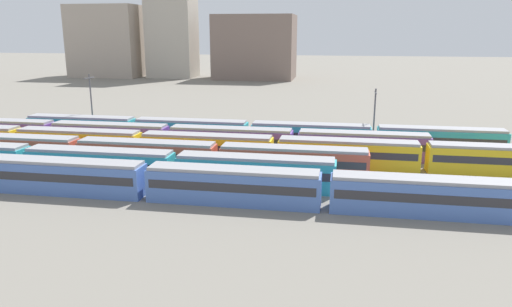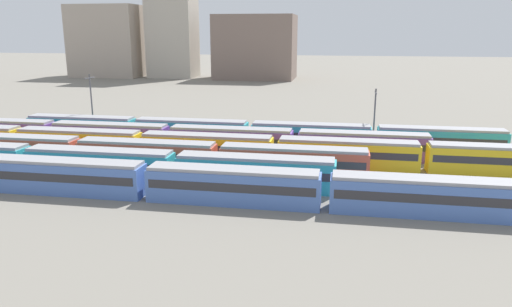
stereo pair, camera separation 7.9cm
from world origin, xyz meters
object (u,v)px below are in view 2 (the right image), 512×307
Objects in this scene: train_track_0 at (146,181)px; catenary_pole_3 at (92,102)px; train_track_5 at (250,133)px; train_track_1 at (100,164)px; train_track_4 at (169,137)px; train_track_3 at (207,148)px; train_track_2 at (147,155)px; catenary_pole_1 at (375,114)px.

catenary_pole_3 is at bearing 126.71° from train_track_0.
train_track_5 is at bearing 76.48° from train_track_0.
train_track_4 is at bearing 78.98° from train_track_1.
train_track_4 is at bearing -155.20° from train_track_5.
train_track_2 is at bearing -141.47° from train_track_3.
train_track_0 is at bearing -32.89° from train_track_1.
catenary_pole_3 is at bearing 119.75° from train_track_1.
catenary_pole_1 is 46.89m from catenary_pole_3.
train_track_0 is 36.50m from catenary_pole_3.
train_track_5 is at bearing 24.80° from train_track_4.
train_track_1 is 0.75× the size of train_track_4.
train_track_1 is 6.44m from train_track_2.
catenary_pole_1 is (18.93, 2.74, 3.08)m from train_track_5.
train_track_0 is 11.23m from train_track_2.
catenary_pole_1 is (22.89, 13.14, 3.08)m from train_track_3.
catenary_pole_3 is (-21.70, 29.10, 3.81)m from train_track_0.
catenary_pole_3 reaches higher than train_track_4.
catenary_pole_3 reaches higher than train_track_3.
train_track_0 is at bearing -103.52° from train_track_5.
train_track_4 is at bearing -165.27° from catenary_pole_1.
train_track_4 is 8.38× the size of catenary_pole_1.
train_track_2 is 34.81m from catenary_pole_1.
catenary_pole_1 reaches higher than train_track_0.
train_track_2 is 0.75× the size of train_track_4.
catenary_pole_3 is (-13.66, 23.90, 3.81)m from train_track_1.
catenary_pole_3 is (-23.99, 13.50, 3.81)m from train_track_3.
train_track_5 is (6.25, 26.00, 0.00)m from train_track_0.
train_track_2 is (3.80, 5.20, 0.00)m from train_track_1.
train_track_3 is at bearing -35.49° from train_track_4.
train_track_1 is 6.26× the size of catenary_pole_1.
catenary_pole_3 reaches higher than train_track_1.
train_track_2 is (-4.24, 10.40, -0.00)m from train_track_0.
train_track_4 is (-0.76, 10.40, 0.00)m from train_track_2.
train_track_0 is 1.34× the size of train_track_1.
train_track_0 and train_track_1 have the same top height.
train_track_2 is at bearing -85.81° from train_track_4.
train_track_0 and train_track_2 have the same top height.
train_track_3 is 26.58m from catenary_pole_1.
train_track_0 is at bearing -76.48° from train_track_4.
train_track_2 and train_track_4 have the same top height.
train_track_0 is 8.38× the size of catenary_pole_1.
train_track_0 is at bearing -131.23° from catenary_pole_1.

